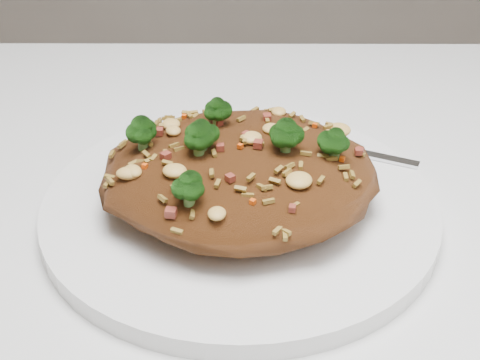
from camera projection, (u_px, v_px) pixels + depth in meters
name	position (u px, v px, depth m)	size (l,w,h in m)	color
plate	(240.00, 206.00, 0.47)	(0.28, 0.28, 0.01)	white
fried_rice	(239.00, 163.00, 0.45)	(0.19, 0.17, 0.07)	brown
fork	(326.00, 146.00, 0.53)	(0.15, 0.08, 0.00)	silver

